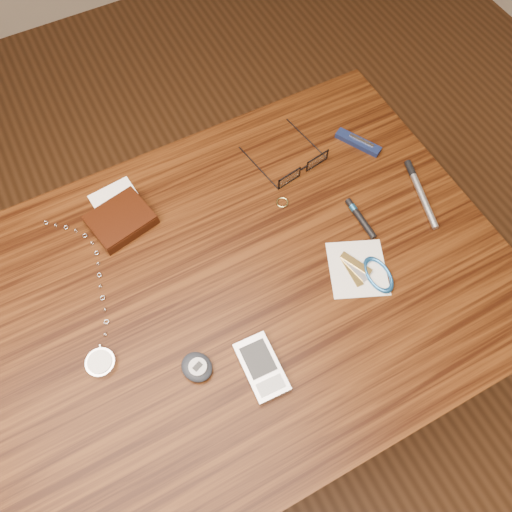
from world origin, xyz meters
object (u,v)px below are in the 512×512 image
at_px(wallet_and_card, 121,219).
at_px(silver_pen, 419,189).
at_px(eyeglasses, 301,167).
at_px(pda_phone, 262,367).
at_px(notepad_keys, 368,272).
at_px(pedometer, 197,367).
at_px(pocket_watch, 100,356).
at_px(pocket_knife, 358,142).
at_px(desk, 230,310).

bearing_deg(wallet_and_card, silver_pen, -20.48).
relative_size(eyeglasses, pda_phone, 1.38).
bearing_deg(notepad_keys, pedometer, -177.48).
bearing_deg(pocket_watch, notepad_keys, -9.13).
bearing_deg(pocket_watch, eyeglasses, 19.92).
distance_m(pedometer, silver_pen, 0.54).
distance_m(pocket_watch, notepad_keys, 0.48).
xyz_separation_m(pedometer, notepad_keys, (0.34, 0.02, -0.01)).
bearing_deg(pedometer, wallet_and_card, 91.72).
height_order(wallet_and_card, pocket_watch, wallet_and_card).
bearing_deg(pda_phone, pocket_knife, 38.88).
distance_m(desk, pedometer, 0.19).
distance_m(pocket_watch, pda_phone, 0.27).
height_order(pocket_watch, pda_phone, pda_phone).
relative_size(wallet_and_card, silver_pen, 0.99).
height_order(wallet_and_card, pocket_knife, wallet_and_card).
bearing_deg(notepad_keys, pda_phone, -165.72).
xyz_separation_m(desk, wallet_and_card, (-0.12, 0.22, 0.11)).
distance_m(pda_phone, silver_pen, 0.47).
height_order(pedometer, silver_pen, pedometer).
xyz_separation_m(wallet_and_card, pocket_watch, (-0.12, -0.23, -0.01)).
xyz_separation_m(pocket_watch, pedometer, (0.13, -0.09, 0.00)).
bearing_deg(pocket_watch, pedometer, -34.47).
relative_size(eyeglasses, pocket_watch, 0.45).
relative_size(notepad_keys, silver_pen, 0.93).
xyz_separation_m(desk, pocket_knife, (0.38, 0.17, 0.11)).
bearing_deg(pedometer, notepad_keys, 2.52).
xyz_separation_m(desk, pda_phone, (-0.01, -0.15, 0.11)).
bearing_deg(pocket_watch, desk, 2.76).
distance_m(wallet_and_card, eyeglasses, 0.36).
bearing_deg(desk, silver_pen, 2.06).
bearing_deg(pocket_watch, pocket_knife, 16.01).
relative_size(pda_phone, pocket_knife, 1.13).
distance_m(eyeglasses, pda_phone, 0.41).
bearing_deg(pda_phone, pocket_watch, 148.17).
bearing_deg(pda_phone, desk, 84.83).
relative_size(desk, silver_pen, 6.48).
relative_size(desk, notepad_keys, 6.98).
xyz_separation_m(pda_phone, pocket_knife, (0.40, 0.32, -0.00)).
height_order(pocket_watch, pocket_knife, same).
relative_size(pocket_watch, pda_phone, 3.09).
relative_size(desk, pda_phone, 9.23).
bearing_deg(silver_pen, eyeglasses, 140.67).
bearing_deg(pedometer, pocket_watch, 145.53).
relative_size(desk, pocket_watch, 2.99).
bearing_deg(desk, wallet_and_card, 118.16).
xyz_separation_m(eyeglasses, pocket_knife, (0.14, 0.00, -0.01)).
height_order(desk, pedometer, pedometer).
xyz_separation_m(desk, notepad_keys, (0.24, -0.09, 0.11)).
bearing_deg(eyeglasses, silver_pen, -39.33).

